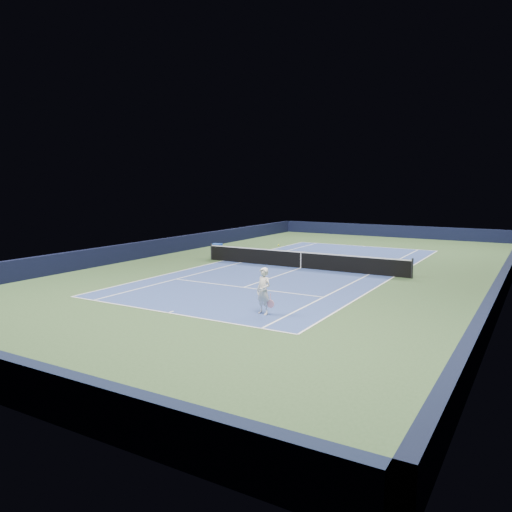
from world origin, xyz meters
The scene contains 19 objects.
ground centered at (0.00, 0.00, 0.00)m, with size 40.00×40.00×0.00m, color #314A28.
wall_far centered at (0.00, 19.82, 0.55)m, with size 22.00×0.35×1.10m, color black.
wall_right centered at (10.82, 0.00, 0.55)m, with size 0.35×40.00×1.10m, color black.
wall_left centered at (-10.82, 0.00, 0.55)m, with size 0.35×40.00×1.10m, color black.
court_surface centered at (0.00, 0.00, 0.00)m, with size 10.97×23.77×0.01m, color navy.
baseline_far centered at (0.00, 11.88, 0.01)m, with size 10.97×0.08×0.00m, color white.
baseline_near centered at (0.00, -11.88, 0.01)m, with size 10.97×0.08×0.00m, color white.
sideline_doubles_right centered at (5.49, 0.00, 0.01)m, with size 0.08×23.77×0.00m, color white.
sideline_doubles_left centered at (-5.49, 0.00, 0.01)m, with size 0.08×23.77×0.00m, color white.
sideline_singles_right centered at (4.12, 0.00, 0.01)m, with size 0.08×23.77×0.00m, color white.
sideline_singles_left centered at (-4.12, 0.00, 0.01)m, with size 0.08×23.77×0.00m, color white.
service_line_far centered at (0.00, 6.40, 0.01)m, with size 8.23×0.08×0.00m, color white.
service_line_near centered at (0.00, -6.40, 0.01)m, with size 8.23×0.08×0.00m, color white.
center_service_line centered at (0.00, 0.00, 0.01)m, with size 0.08×12.80×0.00m, color white.
center_mark_far centered at (0.00, 11.73, 0.01)m, with size 0.08×0.30×0.00m, color white.
center_mark_near centered at (0.00, -11.73, 0.01)m, with size 0.08×0.30×0.00m, color white.
tennis_net centered at (0.00, 0.00, 0.50)m, with size 12.90×0.10×1.07m.
sponsor_cube centered at (-6.40, 0.60, 0.50)m, with size 0.66×0.62×0.99m.
tennis_player centered at (3.25, -10.21, 0.90)m, with size 0.85×1.33×2.57m.
Camera 1 is at (12.28, -26.23, 4.91)m, focal length 35.00 mm.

